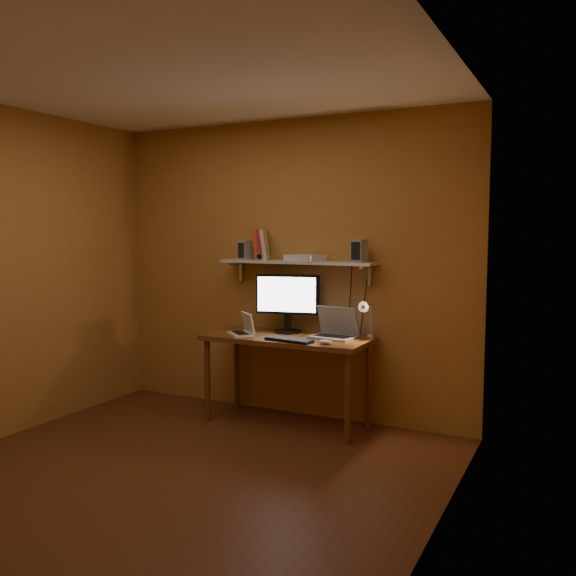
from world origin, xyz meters
The scene contains 14 objects.
room centered at (0.00, 0.00, 1.30)m, with size 3.44×3.24×2.64m.
desk centered at (0.15, 1.28, 0.66)m, with size 1.40×0.60×0.75m.
wall_shelf centered at (0.15, 1.47, 1.36)m, with size 1.40×0.25×0.21m.
monitor centered at (0.07, 1.46, 1.03)m, with size 0.55×0.28×0.50m.
laptop centered at (0.54, 1.39, 0.82)m, with size 0.38×0.30×0.26m.
netbook centered at (-0.20, 1.17, 0.80)m, with size 0.30×0.30×0.19m.
keyboard centered at (0.27, 1.08, 0.76)m, with size 0.40×0.13×0.02m, color black.
mouse centered at (0.59, 1.09, 0.77)m, with size 0.11×0.07×0.04m, color silver.
desk_lamp centered at (0.81, 1.41, 0.96)m, with size 0.09×0.23×0.38m.
speaker_left centered at (-0.36, 1.47, 1.46)m, with size 0.09×0.09×0.17m, color gray.
speaker_right centered at (0.72, 1.46, 1.47)m, with size 0.10×0.10×0.19m, color gray.
books centered at (-0.21, 1.49, 1.51)m, with size 0.19×0.19×0.27m.
shelf_camera centered at (-0.18, 1.42, 1.41)m, with size 0.11×0.05×0.07m.
router centered at (0.22, 1.48, 1.40)m, with size 0.31×0.21×0.05m, color silver.
Camera 1 is at (2.41, -3.22, 1.63)m, focal length 38.00 mm.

